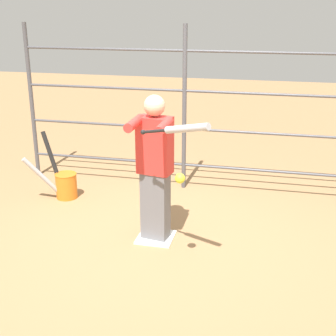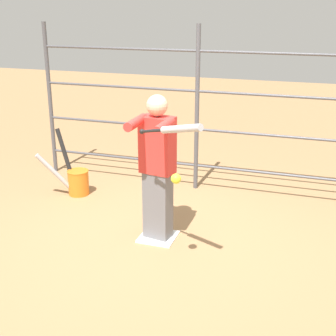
# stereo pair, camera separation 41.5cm
# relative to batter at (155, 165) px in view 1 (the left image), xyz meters

# --- Properties ---
(ground_plane) EXTENTS (24.00, 24.00, 0.00)m
(ground_plane) POSITION_rel_batter_xyz_m (0.00, -0.02, -0.88)
(ground_plane) COLOR #9E754C
(home_plate) EXTENTS (0.40, 0.40, 0.02)m
(home_plate) POSITION_rel_batter_xyz_m (0.00, -0.02, -0.87)
(home_plate) COLOR white
(home_plate) RESTS_ON ground
(fence_backstop) EXTENTS (4.64, 0.06, 2.27)m
(fence_backstop) POSITION_rel_batter_xyz_m (0.00, -1.62, 0.25)
(fence_backstop) COLOR #4C4C51
(fence_backstop) RESTS_ON ground
(batter) EXTENTS (0.41, 0.59, 1.63)m
(batter) POSITION_rel_batter_xyz_m (0.00, 0.00, 0.00)
(batter) COLOR slate
(batter) RESTS_ON ground
(baseball_bat_swinging) EXTENTS (0.73, 0.46, 0.25)m
(baseball_bat_swinging) POSITION_rel_batter_xyz_m (-0.42, 0.67, 0.59)
(baseball_bat_swinging) COLOR black
(softball_in_flight) EXTENTS (0.10, 0.10, 0.10)m
(softball_in_flight) POSITION_rel_batter_xyz_m (-0.40, 0.59, 0.10)
(softball_in_flight) COLOR yellow
(bat_bucket) EXTENTS (0.60, 0.50, 0.90)m
(bat_bucket) POSITION_rel_batter_xyz_m (1.51, -0.87, -0.67)
(bat_bucket) COLOR orange
(bat_bucket) RESTS_ON ground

